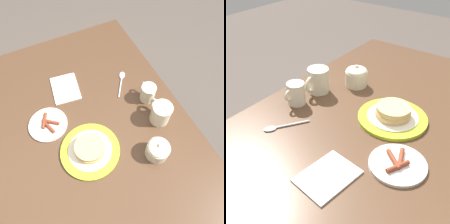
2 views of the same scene
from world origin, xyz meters
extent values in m
cube|color=#4C3321|center=(0.00, 0.00, 0.74)|extent=(1.34, 1.02, 0.03)
cube|color=#4C3321|center=(-0.61, -0.45, 0.36)|extent=(0.07, 0.07, 0.73)
cylinder|color=#AAC628|center=(-0.03, -0.04, 0.76)|extent=(0.24, 0.24, 0.01)
cylinder|color=beige|center=(-0.03, -0.04, 0.77)|extent=(0.18, 0.18, 0.00)
cylinder|color=tan|center=(-0.03, -0.04, 0.78)|extent=(0.12, 0.12, 0.02)
cylinder|color=tan|center=(-0.03, -0.04, 0.80)|extent=(0.12, 0.12, 0.02)
cylinder|color=silver|center=(0.16, 0.07, 0.76)|extent=(0.17, 0.17, 0.01)
cylinder|color=brown|center=(0.14, 0.07, 0.77)|extent=(0.08, 0.04, 0.01)
cylinder|color=brown|center=(0.18, 0.08, 0.77)|extent=(0.07, 0.05, 0.01)
cylinder|color=brown|center=(0.16, 0.06, 0.77)|extent=(0.06, 0.07, 0.01)
cylinder|color=beige|center=(-0.03, -0.38, 0.81)|extent=(0.08, 0.08, 0.10)
torus|color=beige|center=(0.01, -0.38, 0.81)|extent=(0.07, 0.01, 0.07)
cylinder|color=#472819|center=(-0.03, -0.38, 0.85)|extent=(0.07, 0.07, 0.00)
cylinder|color=beige|center=(0.09, -0.39, 0.80)|extent=(0.07, 0.07, 0.09)
cone|color=beige|center=(0.06, -0.39, 0.83)|extent=(0.04, 0.03, 0.04)
torus|color=beige|center=(0.13, -0.39, 0.81)|extent=(0.05, 0.01, 0.05)
cylinder|color=beige|center=(-0.16, -0.28, 0.79)|extent=(0.09, 0.09, 0.06)
ellipsoid|color=beige|center=(-0.16, -0.28, 0.82)|extent=(0.09, 0.09, 0.03)
sphere|color=beige|center=(-0.16, -0.28, 0.84)|extent=(0.02, 0.02, 0.02)
cube|color=white|center=(0.31, -0.06, 0.76)|extent=(0.18, 0.14, 0.01)
cylinder|color=silver|center=(0.20, -0.30, 0.76)|extent=(0.10, 0.07, 0.01)
ellipsoid|color=silver|center=(0.27, -0.34, 0.76)|extent=(0.05, 0.05, 0.01)
camera|label=1|loc=(-0.36, 0.01, 1.61)|focal=35.00mm
camera|label=2|loc=(0.72, 0.28, 1.35)|focal=45.00mm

